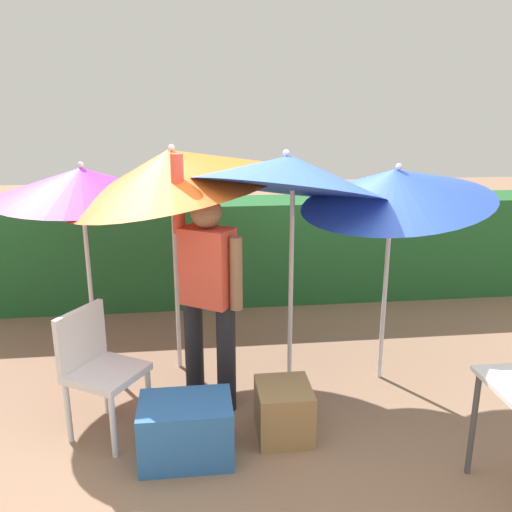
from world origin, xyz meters
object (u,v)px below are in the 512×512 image
Objects in this scene: umbrella_yellow at (82,183)px; crate_cardboard at (284,411)px; person_vendor at (208,288)px; chair_plastic at (98,365)px; umbrella_navy at (395,186)px; umbrella_orange at (289,173)px; umbrella_rainbow at (172,170)px; cooler_box at (186,430)px.

crate_cardboard is (1.46, -1.26, -1.40)m from umbrella_yellow.
chair_plastic is at bearing -161.46° from person_vendor.
umbrella_navy is at bearing 36.12° from crate_cardboard.
umbrella_navy is 1.85m from crate_cardboard.
person_vendor is at bearing -39.51° from umbrella_yellow.
person_vendor is (0.98, -0.80, -0.65)m from umbrella_yellow.
person_vendor is 1.00m from crate_cardboard.
umbrella_yellow is (-1.61, 0.52, -0.12)m from umbrella_orange.
umbrella_rainbow is 2.00m from crate_cardboard.
umbrella_orange is 1.92m from chair_plastic.
person_vendor reaches higher than cooler_box.
umbrella_orange reaches higher than umbrella_yellow.
umbrella_orange is 1.94m from cooler_box.
umbrella_orange is (0.87, -0.32, 0.00)m from umbrella_rainbow.
umbrella_yellow is 1.53m from chair_plastic.
crate_cardboard is at bearing -55.72° from umbrella_rainbow.
umbrella_navy is at bearing 27.95° from cooler_box.
chair_plastic reaches higher than crate_cardboard.
umbrella_orange is 1.04m from person_vendor.
cooler_box is (-0.81, -0.91, -1.51)m from umbrella_orange.
umbrella_yellow is 1.99× the size of chair_plastic.
umbrella_rainbow is 2.31× the size of chair_plastic.
umbrella_navy is at bearing -12.57° from umbrella_rainbow.
umbrella_yellow is at bearing 119.25° from cooler_box.
person_vendor is (-0.63, -0.29, -0.78)m from umbrella_orange.
umbrella_rainbow is at bearing 111.73° from person_vendor.
cooler_box is at bearing -87.02° from umbrella_rainbow.
umbrella_yellow is at bearing 140.49° from person_vendor.
umbrella_yellow is at bearing 139.19° from crate_cardboard.
umbrella_orange is 3.51× the size of cooler_box.
chair_plastic is (0.21, -1.06, -1.08)m from umbrella_yellow.
umbrella_orange is at bearing 21.35° from chair_plastic.
umbrella_navy reaches higher than person_vendor.
chair_plastic is (-0.76, -0.26, -0.42)m from person_vendor.
umbrella_navy is (0.80, -0.05, -0.10)m from umbrella_orange.
umbrella_rainbow reaches higher than umbrella_yellow.
crate_cardboard is at bearing -43.28° from person_vendor.
umbrella_navy is at bearing 9.41° from person_vendor.
umbrella_rainbow is at bearing -14.83° from umbrella_yellow.
person_vendor is at bearing 18.54° from chair_plastic.
umbrella_yellow is at bearing 101.25° from chair_plastic.
umbrella_navy is 2.16× the size of chair_plastic.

